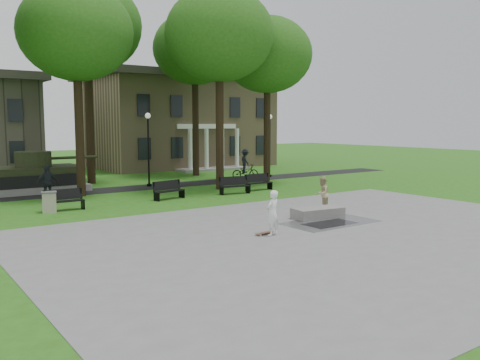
{
  "coord_description": "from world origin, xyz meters",
  "views": [
    {
      "loc": [
        -13.65,
        -17.7,
        4.08
      ],
      "look_at": [
        0.2,
        1.73,
        1.4
      ],
      "focal_mm": 38.0,
      "sensor_mm": 36.0,
      "label": 1
    }
  ],
  "objects_px": {
    "skateboarder": "(273,213)",
    "trash_bin": "(49,202)",
    "friend_watching": "(322,194)",
    "cyclist": "(245,167)",
    "concrete_block": "(318,213)",
    "park_bench_0": "(64,199)"
  },
  "relations": [
    {
      "from": "park_bench_0",
      "to": "trash_bin",
      "type": "bearing_deg",
      "value": -171.57
    },
    {
      "from": "friend_watching",
      "to": "park_bench_0",
      "type": "distance_m",
      "value": 12.09
    },
    {
      "from": "friend_watching",
      "to": "cyclist",
      "type": "bearing_deg",
      "value": -140.54
    },
    {
      "from": "skateboarder",
      "to": "trash_bin",
      "type": "bearing_deg",
      "value": -78.95
    },
    {
      "from": "skateboarder",
      "to": "park_bench_0",
      "type": "bearing_deg",
      "value": -82.36
    },
    {
      "from": "skateboarder",
      "to": "cyclist",
      "type": "xyz_separation_m",
      "value": [
        10.43,
        16.01,
        0.05
      ]
    },
    {
      "from": "concrete_block",
      "to": "cyclist",
      "type": "distance_m",
      "value": 16.03
    },
    {
      "from": "concrete_block",
      "to": "cyclist",
      "type": "xyz_separation_m",
      "value": [
        6.73,
        14.54,
        0.65
      ]
    },
    {
      "from": "concrete_block",
      "to": "friend_watching",
      "type": "xyz_separation_m",
      "value": [
        1.5,
        1.27,
        0.58
      ]
    },
    {
      "from": "friend_watching",
      "to": "cyclist",
      "type": "distance_m",
      "value": 14.26
    },
    {
      "from": "park_bench_0",
      "to": "cyclist",
      "type": "bearing_deg",
      "value": 23.05
    },
    {
      "from": "cyclist",
      "to": "trash_bin",
      "type": "bearing_deg",
      "value": 128.22
    },
    {
      "from": "cyclist",
      "to": "park_bench_0",
      "type": "bearing_deg",
      "value": 128.81
    },
    {
      "from": "skateboarder",
      "to": "park_bench_0",
      "type": "relative_size",
      "value": 0.91
    },
    {
      "from": "skateboarder",
      "to": "concrete_block",
      "type": "bearing_deg",
      "value": -175.5
    },
    {
      "from": "friend_watching",
      "to": "trash_bin",
      "type": "bearing_deg",
      "value": -62.89
    },
    {
      "from": "skateboarder",
      "to": "trash_bin",
      "type": "xyz_separation_m",
      "value": [
        -5.26,
        9.76,
        -0.36
      ]
    },
    {
      "from": "concrete_block",
      "to": "friend_watching",
      "type": "relative_size",
      "value": 1.37
    },
    {
      "from": "friend_watching",
      "to": "trash_bin",
      "type": "relative_size",
      "value": 1.67
    },
    {
      "from": "cyclist",
      "to": "park_bench_0",
      "type": "relative_size",
      "value": 1.21
    },
    {
      "from": "skateboarder",
      "to": "cyclist",
      "type": "height_order",
      "value": "cyclist"
    },
    {
      "from": "skateboarder",
      "to": "cyclist",
      "type": "relative_size",
      "value": 0.75
    }
  ]
}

